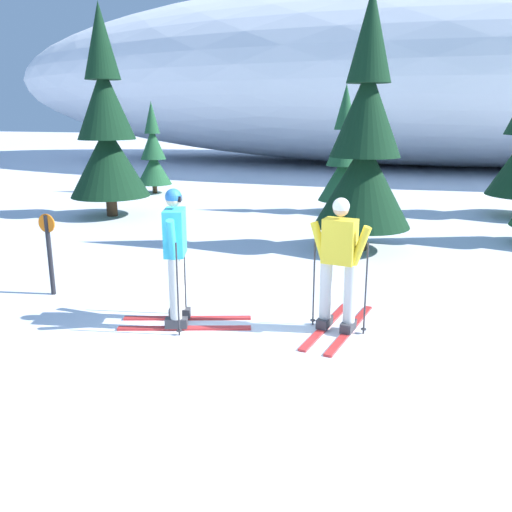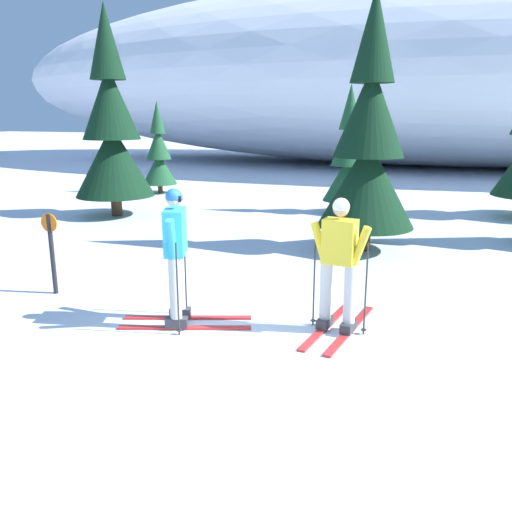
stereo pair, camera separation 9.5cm
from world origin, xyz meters
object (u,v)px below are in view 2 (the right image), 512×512
skier_yellow_jacket (339,264)px  pine_tree_left (112,131)px  trail_marker_post (52,248)px  skier_cyan_jacket (177,254)px  pine_tree_center_left (348,160)px  pine_tree_center (369,146)px  pine_tree_far_left (159,155)px

skier_yellow_jacket → pine_tree_left: 9.33m
trail_marker_post → skier_cyan_jacket: bearing=-11.5°
pine_tree_left → pine_tree_center_left: bearing=23.0°
pine_tree_left → pine_tree_center: pine_tree_left is taller
skier_yellow_jacket → skier_cyan_jacket: 2.04m
pine_tree_left → pine_tree_center: size_ratio=1.08×
skier_yellow_jacket → pine_tree_center: bearing=94.1°
skier_yellow_jacket → pine_tree_left: (-7.11, 5.88, 1.35)m
skier_cyan_jacket → pine_tree_far_left: pine_tree_far_left is taller
skier_yellow_jacket → pine_tree_center: size_ratio=0.37×
skier_cyan_jacket → pine_tree_center_left: 8.80m
skier_yellow_jacket → skier_cyan_jacket: size_ratio=1.02×
pine_tree_center_left → pine_tree_far_left: bearing=166.0°
skier_cyan_jacket → skier_yellow_jacket: bearing=12.7°
skier_yellow_jacket → pine_tree_left: size_ratio=0.34×
pine_tree_center_left → pine_tree_center: (1.07, -4.03, 0.62)m
pine_tree_left → pine_tree_far_left: bearing=103.5°
trail_marker_post → pine_tree_left: bearing=115.4°
pine_tree_far_left → pine_tree_center_left: size_ratio=0.89×
pine_tree_center → trail_marker_post: pine_tree_center is taller
pine_tree_center_left → trail_marker_post: 8.83m
pine_tree_left → pine_tree_center_left: 6.28m
skier_cyan_jacket → trail_marker_post: bearing=168.5°
pine_tree_center_left → pine_tree_center: bearing=-75.1°
pine_tree_center_left → trail_marker_post: bearing=-109.6°
pine_tree_far_left → pine_tree_left: 4.33m
pine_tree_far_left → pine_tree_left: pine_tree_left is taller
skier_cyan_jacket → trail_marker_post: (-2.35, 0.48, -0.23)m
pine_tree_center_left → pine_tree_center: pine_tree_center is taller
pine_tree_left → trail_marker_post: bearing=-64.6°
pine_tree_far_left → pine_tree_center: size_ratio=0.62×
skier_cyan_jacket → pine_tree_far_left: (-6.11, 10.44, 0.34)m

